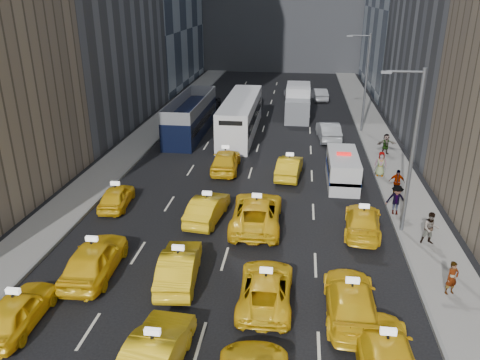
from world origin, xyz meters
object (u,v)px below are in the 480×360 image
object	(u,v)px
nypd_van	(342,170)
city_bus	(241,116)
pedestrian_0	(452,278)
double_decker	(191,116)
box_truck	(298,102)

from	to	relation	value
nypd_van	city_bus	xyz separation A→B (m)	(-8.49, 11.14, 0.66)
city_bus	pedestrian_0	xyz separation A→B (m)	(12.22, -23.79, -0.74)
nypd_van	double_decker	distance (m)	16.90
nypd_van	pedestrian_0	xyz separation A→B (m)	(3.74, -12.65, -0.08)
double_decker	box_truck	bearing A→B (deg)	41.15
box_truck	pedestrian_0	world-z (taller)	box_truck
nypd_van	box_truck	world-z (taller)	box_truck
nypd_van	city_bus	world-z (taller)	city_bus
box_truck	city_bus	bearing A→B (deg)	-127.19
pedestrian_0	nypd_van	bearing A→B (deg)	83.66
city_bus	pedestrian_0	distance (m)	26.76
city_bus	box_truck	xyz separation A→B (m)	(5.16, 6.92, -0.07)
pedestrian_0	city_bus	bearing A→B (deg)	94.40
nypd_van	double_decker	world-z (taller)	double_decker
box_truck	double_decker	bearing A→B (deg)	-143.34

